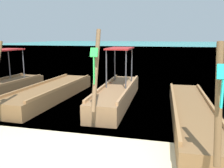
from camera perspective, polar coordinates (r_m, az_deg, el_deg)
name	(u,v)px	position (r m, az deg, el deg)	size (l,w,h in m)	color
sea_water	(164,46)	(65.90, 12.21, 8.67)	(120.00, 120.00, 0.00)	teal
longtail_boat_pink_ribbon	(51,92)	(10.48, -14.14, -1.91)	(1.49, 6.39, 2.47)	brown
longtail_boat_green_ribbon	(117,94)	(9.54, 1.09, -2.26)	(1.21, 5.96, 2.80)	olive
longtail_boat_turquoise_ribbon	(192,113)	(7.95, 18.24, -6.48)	(1.37, 7.02, 2.53)	brown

